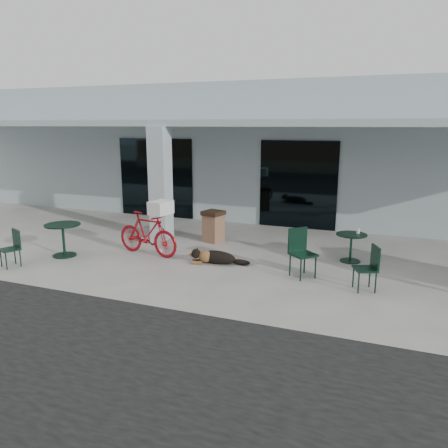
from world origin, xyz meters
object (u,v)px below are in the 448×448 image
at_px(cafe_chair_near, 10,249).
at_px(cafe_chair_far_b, 365,268).
at_px(dog, 217,256).
at_px(cafe_chair_far_a, 303,254).
at_px(cafe_table_near, 64,240).
at_px(cafe_table_far, 351,248).
at_px(trash_receptacle, 213,226).
at_px(bicycle, 147,234).

bearing_deg(cafe_chair_near, cafe_chair_far_b, 32.88).
xyz_separation_m(dog, cafe_chair_near, (-4.29, -1.91, 0.25)).
relative_size(dog, cafe_chair_far_a, 1.02).
height_order(cafe_table_near, cafe_table_far, cafe_table_near).
bearing_deg(cafe_chair_near, cafe_table_far, 46.47).
relative_size(cafe_chair_near, cafe_table_far, 1.18).
height_order(cafe_table_near, cafe_chair_far_a, cafe_chair_far_a).
bearing_deg(cafe_table_near, dog, 12.04).
relative_size(dog, cafe_table_far, 1.48).
bearing_deg(trash_receptacle, cafe_chair_near, -133.20).
bearing_deg(cafe_table_far, cafe_chair_far_a, -119.48).
xyz_separation_m(bicycle, trash_receptacle, (1.04, 1.74, -0.11)).
distance_m(dog, trash_receptacle, 1.98).
distance_m(cafe_table_near, cafe_chair_far_a, 5.81).
height_order(dog, cafe_chair_far_b, cafe_chair_far_b).
height_order(bicycle, cafe_chair_far_b, bicycle).
height_order(bicycle, dog, bicycle).
bearing_deg(bicycle, dog, -81.42).
relative_size(cafe_table_near, cafe_chair_near, 1.02).
bearing_deg(cafe_chair_far_a, bicycle, 128.64).
bearing_deg(cafe_chair_far_b, cafe_chair_near, -102.25).
relative_size(cafe_chair_far_a, cafe_chair_far_b, 1.15).
xyz_separation_m(cafe_table_far, trash_receptacle, (-3.71, 0.48, 0.10)).
bearing_deg(cafe_table_near, trash_receptacle, 41.57).
bearing_deg(trash_receptacle, cafe_table_far, -7.41).
distance_m(bicycle, cafe_table_far, 4.92).
distance_m(dog, cafe_table_near, 3.83).
bearing_deg(cafe_chair_near, bicycle, 61.15).
xyz_separation_m(cafe_table_near, trash_receptacle, (2.91, 2.58, 0.03)).
xyz_separation_m(bicycle, cafe_table_far, (4.75, 1.26, -0.20)).
height_order(dog, trash_receptacle, trash_receptacle).
xyz_separation_m(cafe_chair_near, cafe_chair_far_b, (7.61, 1.41, 0.03)).
bearing_deg(cafe_chair_far_b, cafe_table_far, 170.82).
height_order(cafe_chair_near, cafe_chair_far_a, cafe_chair_far_a).
bearing_deg(cafe_chair_near, trash_receptacle, 69.19).
xyz_separation_m(cafe_chair_near, cafe_chair_far_a, (6.34, 1.72, 0.10)).
distance_m(dog, cafe_chair_far_a, 2.08).
height_order(bicycle, cafe_chair_far_a, bicycle).
relative_size(bicycle, cafe_table_far, 2.51).
relative_size(bicycle, cafe_chair_near, 2.12).
bearing_deg(trash_receptacle, cafe_chair_far_a, -34.42).
distance_m(dog, cafe_chair_near, 4.71).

